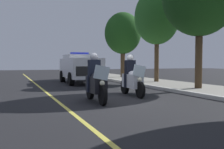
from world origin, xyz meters
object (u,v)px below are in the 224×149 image
object	(u,v)px
police_motorcycle_lead_right	(132,79)
police_suv	(80,67)
police_motorcycle_lead_left	(96,82)
tree_far_back	(157,17)
tree_behind_suv	(123,33)

from	to	relation	value
police_motorcycle_lead_right	police_suv	distance (m)	7.02
police_motorcycle_lead_left	tree_far_back	world-z (taller)	tree_far_back
police_motorcycle_lead_right	tree_behind_suv	xyz separation A→B (m)	(-11.00, 4.63, 3.23)
police_suv	police_motorcycle_lead_left	bearing A→B (deg)	-11.10
police_motorcycle_lead_right	police_suv	world-z (taller)	police_suv
police_motorcycle_lead_right	tree_far_back	world-z (taller)	tree_far_back
tree_behind_suv	police_motorcycle_lead_left	bearing A→B (deg)	-28.63
police_motorcycle_lead_left	police_suv	distance (m)	8.15
police_motorcycle_lead_left	police_suv	bearing A→B (deg)	168.90
police_motorcycle_lead_right	tree_far_back	size ratio (longest dim) A/B	0.35
police_motorcycle_lead_right	tree_behind_suv	bearing A→B (deg)	157.16
police_motorcycle_lead_left	police_motorcycle_lead_right	distance (m)	2.15
police_motorcycle_lead_left	tree_behind_suv	bearing A→B (deg)	151.37
police_motorcycle_lead_right	tree_far_back	bearing A→B (deg)	139.48
tree_far_back	tree_behind_suv	distance (m)	5.75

